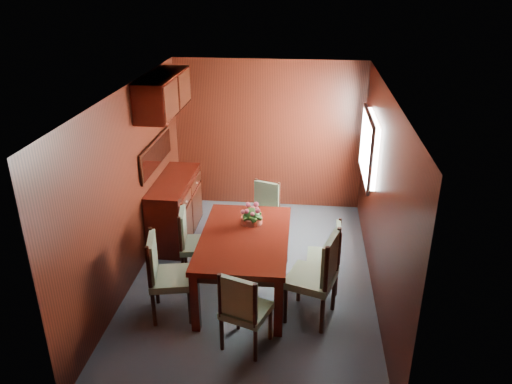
# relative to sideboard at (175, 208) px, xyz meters

# --- Properties ---
(ground) EXTENTS (4.50, 4.50, 0.00)m
(ground) POSITION_rel_sideboard_xyz_m (1.25, -1.00, -0.45)
(ground) COLOR #36404A
(ground) RESTS_ON ground
(room_shell) EXTENTS (3.06, 4.52, 2.41)m
(room_shell) POSITION_rel_sideboard_xyz_m (1.15, -0.67, 1.18)
(room_shell) COLOR black
(room_shell) RESTS_ON ground
(sideboard) EXTENTS (0.48, 1.40, 0.90)m
(sideboard) POSITION_rel_sideboard_xyz_m (0.00, 0.00, 0.00)
(sideboard) COLOR black
(sideboard) RESTS_ON ground
(dining_table) EXTENTS (1.05, 1.66, 0.77)m
(dining_table) POSITION_rel_sideboard_xyz_m (1.19, -1.30, 0.21)
(dining_table) COLOR black
(dining_table) RESTS_ON ground
(chair_left_near) EXTENTS (0.55, 0.56, 1.01)m
(chair_left_near) POSITION_rel_sideboard_xyz_m (0.35, -1.82, 0.11)
(chair_left_near) COLOR black
(chair_left_near) RESTS_ON ground
(chair_left_far) EXTENTS (0.49, 0.51, 0.94)m
(chair_left_far) POSITION_rel_sideboard_xyz_m (0.48, -1.01, 0.07)
(chair_left_far) COLOR black
(chair_left_far) RESTS_ON ground
(chair_right_near) EXTENTS (0.62, 0.64, 1.08)m
(chair_right_near) POSITION_rel_sideboard_xyz_m (2.05, -1.72, 0.15)
(chair_right_near) COLOR black
(chair_right_near) RESTS_ON ground
(chair_right_far) EXTENTS (0.41, 0.42, 0.86)m
(chair_right_far) POSITION_rel_sideboard_xyz_m (2.19, -1.08, 0.03)
(chair_right_far) COLOR black
(chair_right_far) RESTS_ON ground
(chair_head) EXTENTS (0.56, 0.55, 0.93)m
(chair_head) POSITION_rel_sideboard_xyz_m (1.30, -2.30, 0.07)
(chair_head) COLOR black
(chair_head) RESTS_ON ground
(chair_foot) EXTENTS (0.52, 0.51, 0.88)m
(chair_foot) POSITION_rel_sideboard_xyz_m (1.29, 0.05, 0.04)
(chair_foot) COLOR black
(chair_foot) RESTS_ON ground
(flower_centerpiece) EXTENTS (0.28, 0.28, 0.28)m
(flower_centerpiece) POSITION_rel_sideboard_xyz_m (1.23, -0.96, 0.46)
(flower_centerpiece) COLOR #A54932
(flower_centerpiece) RESTS_ON dining_table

